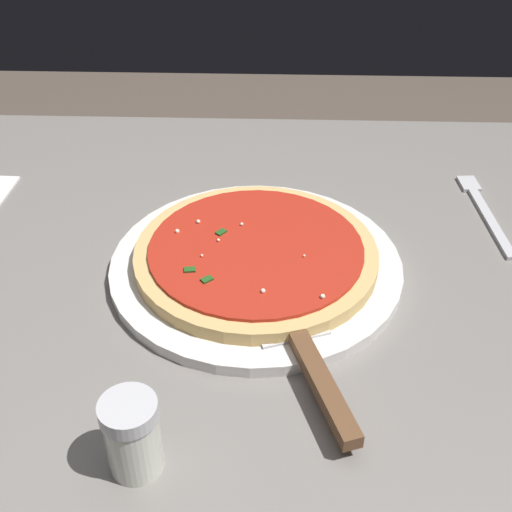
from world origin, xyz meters
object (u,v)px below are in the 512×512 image
Objects in this scene: parmesan_shaker at (132,435)px; fork at (483,209)px; serving_plate at (256,265)px; pizza at (256,254)px; pizza_server at (307,356)px.

fork is at bearing -133.73° from parmesan_shaker.
serving_plate is 0.28m from parmesan_shaker.
fork is at bearing -155.21° from serving_plate.
pizza is 0.27m from parmesan_shaker.
serving_plate is at bearing 24.79° from fork.
pizza_server is 0.18m from parmesan_shaker.
pizza_server is 1.19× the size of fork.
pizza_server reaches higher than fork.
parmesan_shaker reaches higher than pizza.
pizza_server is (-0.05, 0.15, 0.01)m from serving_plate.
serving_plate is 1.21× the size of pizza.
parmesan_shaker is at bearing 71.27° from pizza.
pizza_server is at bearing -142.18° from parmesan_shaker.
fork is 0.54m from parmesan_shaker.
pizza_server reaches higher than serving_plate.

